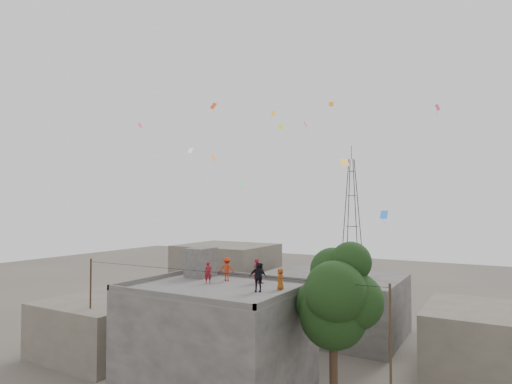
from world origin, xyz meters
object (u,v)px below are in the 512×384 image
stair_head_box (201,262)px  transmission_tower (352,220)px  person_red_adult (257,271)px  person_dark_adult (258,277)px  tree (337,298)px

stair_head_box → transmission_tower: transmission_tower is taller
person_red_adult → person_dark_adult: person_dark_adult is taller
tree → person_dark_adult: 4.61m
stair_head_box → person_dark_adult: bearing=-23.3°
stair_head_box → transmission_tower: bearing=91.2°
transmission_tower → tree: bearing=-73.9°
tree → person_dark_adult: bearing=-172.2°
transmission_tower → person_dark_adult: transmission_tower is taller
stair_head_box → tree: bearing=-10.7°
tree → person_red_adult: bearing=163.4°
person_red_adult → transmission_tower: bearing=-63.0°
tree → transmission_tower: transmission_tower is taller
stair_head_box → person_red_adult: bearing=-3.0°
person_dark_adult → tree: bearing=-15.0°
person_red_adult → person_dark_adult: 2.77m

